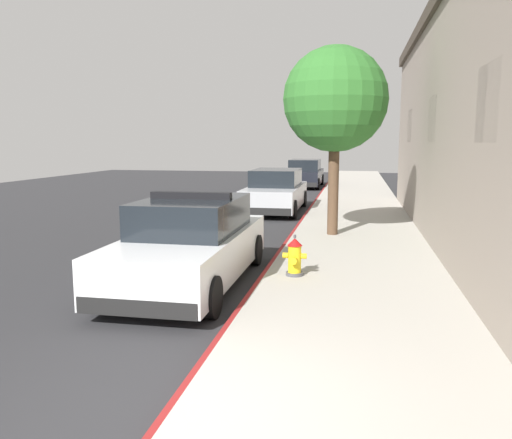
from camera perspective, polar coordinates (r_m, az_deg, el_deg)
name	(u,v)px	position (r m, az deg, el deg)	size (l,w,h in m)	color
ground_plane	(149,234)	(15.52, -11.69, -1.53)	(32.09, 60.00, 0.20)	#2B2B2D
sidewalk_pavement	(357,235)	(14.31, 11.07, -1.68)	(3.37, 60.00, 0.14)	#ADA89E
curb_painted_edge	(294,233)	(14.41, 4.19, -1.48)	(0.08, 60.00, 0.14)	maroon
police_cruiser	(191,244)	(9.47, -7.18, -2.67)	(1.94, 4.84, 1.68)	white
parked_car_silver_ahead	(276,192)	(19.18, 2.19, 3.08)	(1.94, 4.84, 1.56)	#B2B5BA
parked_car_dark_far	(305,174)	(29.81, 5.39, 5.02)	(1.94, 4.84, 1.56)	black
fire_hydrant	(295,257)	(9.54, 4.27, -4.13)	(0.44, 0.40, 0.76)	#4C4C51
street_tree	(335,100)	(13.77, 8.72, 12.87)	(2.69, 2.69, 4.87)	brown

